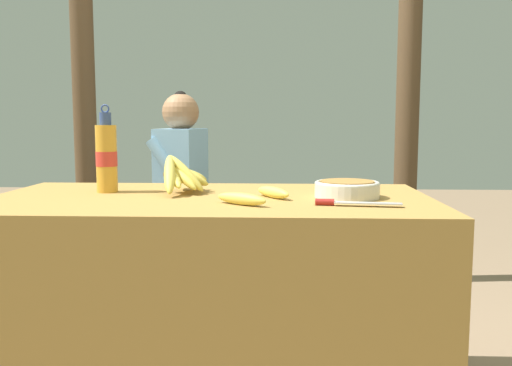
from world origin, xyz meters
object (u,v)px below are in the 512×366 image
seated_vendor (173,179)px  banana_bunch_green (323,207)px  serving_bowl (347,188)px  support_post_far (408,83)px  banana_bunch_ripe (181,174)px  knife (346,203)px  water_bottle (107,157)px  wooden_bench (240,230)px  loose_banana_front (241,199)px  loose_banana_side (273,192)px  support_post_near (84,84)px

seated_vendor → banana_bunch_green: 0.83m
serving_bowl → support_post_far: 1.67m
banana_bunch_ripe → seated_vendor: size_ratio=0.27×
knife → banana_bunch_green: 1.37m
banana_bunch_green → banana_bunch_ripe: bearing=-118.1°
serving_bowl → knife: (-0.02, -0.18, -0.02)m
banana_bunch_green → water_bottle: bearing=-127.9°
knife → support_post_far: (0.56, 1.70, 0.46)m
wooden_bench → support_post_far: (0.97, 0.35, 0.82)m
banana_bunch_green → knife: bearing=-91.8°
loose_banana_front → banana_bunch_green: (0.35, 1.34, -0.24)m
loose_banana_side → support_post_near: support_post_near is taller
wooden_bench → support_post_far: 1.32m
serving_bowl → support_post_near: (-1.40, 1.52, 0.44)m
banana_bunch_ripe → wooden_bench: size_ratio=0.20×
loose_banana_front → loose_banana_side: size_ratio=1.05×
serving_bowl → seated_vendor: 1.39m
banana_bunch_ripe → seated_vendor: bearing=102.6°
serving_bowl → banana_bunch_ripe: bearing=170.4°
knife → support_post_near: support_post_near is taller
serving_bowl → loose_banana_front: bearing=-153.0°
serving_bowl → loose_banana_side: (-0.24, -0.02, -0.01)m
water_bottle → support_post_near: bearing=112.5°
loose_banana_side → support_post_near: bearing=127.2°
banana_bunch_ripe → wooden_bench: bearing=83.4°
water_bottle → seated_vendor: 1.06m
knife → banana_bunch_ripe: bearing=160.5°
wooden_bench → support_post_far: support_post_far is taller
banana_bunch_ripe → banana_bunch_green: size_ratio=1.33×
loose_banana_front → seated_vendor: bearing=109.4°
serving_bowl → water_bottle: bearing=173.0°
knife → support_post_near: bearing=136.5°
banana_bunch_ripe → loose_banana_side: 0.34m
banana_bunch_ripe → serving_bowl: 0.57m
serving_bowl → loose_banana_front: size_ratio=1.25×
banana_bunch_ripe → seated_vendor: 1.08m
seated_vendor → wooden_bench: bearing=-167.2°
wooden_bench → support_post_near: (-0.97, 0.35, 0.82)m
knife → banana_bunch_green: (0.04, 1.35, -0.23)m
wooden_bench → banana_bunch_ripe: bearing=-96.6°
banana_bunch_green → support_post_near: (-1.42, 0.35, 0.69)m
serving_bowl → wooden_bench: size_ratio=0.14×
serving_bowl → loose_banana_front: (-0.33, -0.17, -0.01)m
loose_banana_front → banana_bunch_green: bearing=75.4°
loose_banana_front → seated_vendor: size_ratio=0.15×
loose_banana_front → wooden_bench: size_ratio=0.11×
serving_bowl → support_post_near: 2.12m
banana_bunch_green → support_post_far: size_ratio=0.10×
loose_banana_side → support_post_far: (0.77, 1.54, 0.45)m
banana_bunch_ripe → knife: (0.53, -0.27, -0.06)m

